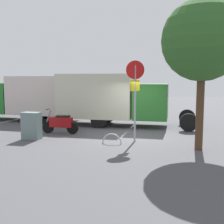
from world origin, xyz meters
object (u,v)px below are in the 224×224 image
stop_sign (135,88)px  street_tree (202,41)px  box_truck_far (30,96)px  bike_rack_hoop (112,143)px  motorcycle (61,123)px  box_truck_near (113,97)px  utility_cabinet (32,126)px

stop_sign → street_tree: 3.15m
box_truck_far → street_tree: (-10.06, 4.92, 2.41)m
bike_rack_hoop → box_truck_far: bearing=-35.8°
street_tree → motorcycle: bearing=-13.0°
box_truck_near → stop_sign: (-1.95, 3.75, 0.64)m
stop_sign → utility_cabinet: size_ratio=2.84×
box_truck_near → motorcycle: box_truck_near is taller
utility_cabinet → box_truck_near: bearing=-119.2°
street_tree → bike_rack_hoop: size_ratio=6.42×
box_truck_far → stop_sign: size_ratio=2.24×
box_truck_near → bike_rack_hoop: (-1.13, 4.33, -1.60)m
motorcycle → street_tree: street_tree is taller
box_truck_near → motorcycle: 3.63m
utility_cabinet → street_tree: bearing=-179.9°
motorcycle → box_truck_far: bearing=-46.8°
bike_rack_hoop → utility_cabinet: bearing=1.7°
stop_sign → bike_rack_hoop: size_ratio=3.96×
box_truck_far → stop_sign: (-7.52, 4.24, 0.69)m
box_truck_far → utility_cabinet: size_ratio=6.36×
box_truck_near → stop_sign: 4.27m
box_truck_near → box_truck_far: 5.58m
box_truck_near → bike_rack_hoop: box_truck_near is taller
stop_sign → utility_cabinet: (4.43, 0.69, -1.65)m
motorcycle → stop_sign: (-3.75, 0.78, 1.73)m
motorcycle → stop_sign: size_ratio=0.54×
motorcycle → street_tree: bearing=162.9°
box_truck_near → box_truck_far: box_truck_near is taller
motorcycle → stop_sign: bearing=164.1°
box_truck_near → bike_rack_hoop: 4.75m
box_truck_near → utility_cabinet: box_truck_near is taller
stop_sign → bike_rack_hoop: bearing=35.2°
box_truck_near → utility_cabinet: (2.48, 4.44, -1.01)m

